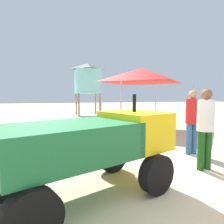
{
  "coord_description": "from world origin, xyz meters",
  "views": [
    {
      "loc": [
        -1.39,
        -2.58,
        1.47
      ],
      "look_at": [
        0.55,
        3.93,
        0.92
      ],
      "focal_mm": 32.02,
      "sensor_mm": 36.0,
      "label": 1
    }
  ],
  "objects_px": {
    "lifeguard_near_right": "(205,124)",
    "lifeguard_near_left": "(192,118)",
    "utility_cart": "(94,143)",
    "popup_canopy": "(142,75)",
    "lifeguard_tower": "(87,78)"
  },
  "relations": [
    {
      "from": "utility_cart",
      "to": "lifeguard_near_left",
      "type": "relative_size",
      "value": 1.74
    },
    {
      "from": "utility_cart",
      "to": "lifeguard_near_right",
      "type": "xyz_separation_m",
      "value": [
        2.31,
        0.37,
        0.13
      ]
    },
    {
      "from": "utility_cart",
      "to": "lifeguard_tower",
      "type": "bearing_deg",
      "value": 80.73
    },
    {
      "from": "lifeguard_near_right",
      "to": "lifeguard_near_left",
      "type": "bearing_deg",
      "value": 64.47
    },
    {
      "from": "lifeguard_near_left",
      "to": "lifeguard_tower",
      "type": "distance_m",
      "value": 11.18
    },
    {
      "from": "lifeguard_near_right",
      "to": "lifeguard_tower",
      "type": "bearing_deg",
      "value": 91.41
    },
    {
      "from": "utility_cart",
      "to": "lifeguard_near_right",
      "type": "height_order",
      "value": "lifeguard_near_right"
    },
    {
      "from": "lifeguard_near_left",
      "to": "popup_canopy",
      "type": "distance_m",
      "value": 4.34
    },
    {
      "from": "lifeguard_near_right",
      "to": "popup_canopy",
      "type": "bearing_deg",
      "value": 78.95
    },
    {
      "from": "popup_canopy",
      "to": "lifeguard_tower",
      "type": "xyz_separation_m",
      "value": [
        -1.28,
        6.94,
        0.41
      ]
    },
    {
      "from": "popup_canopy",
      "to": "lifeguard_near_left",
      "type": "bearing_deg",
      "value": -97.26
    },
    {
      "from": "utility_cart",
      "to": "lifeguard_near_left",
      "type": "xyz_separation_m",
      "value": [
        2.77,
        1.34,
        0.14
      ]
    },
    {
      "from": "utility_cart",
      "to": "popup_canopy",
      "type": "xyz_separation_m",
      "value": [
        3.29,
        5.39,
        1.6
      ]
    },
    {
      "from": "utility_cart",
      "to": "lifeguard_near_right",
      "type": "bearing_deg",
      "value": 8.99
    },
    {
      "from": "lifeguard_near_left",
      "to": "utility_cart",
      "type": "bearing_deg",
      "value": -154.22
    }
  ]
}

